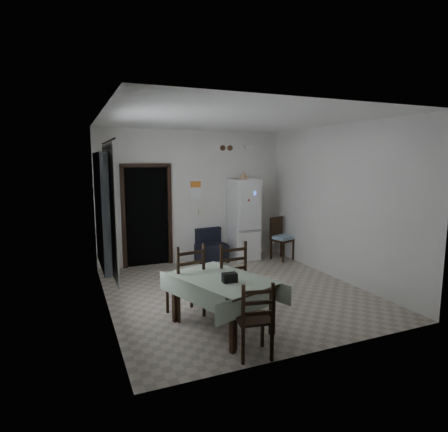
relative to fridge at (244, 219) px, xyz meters
The scene contains 25 objects.
ground 2.40m from the fridge, 119.58° to the right, with size 4.50×4.50×0.00m, color #A49886.
ceiling 2.98m from the fridge, 119.58° to the right, with size 4.20×4.50×0.02m, color white, non-canonical shape.
wall_back 1.26m from the fridge, 163.72° to the left, with size 4.20×0.02×2.90m, color silver, non-canonical shape.
wall_front 4.35m from the fridge, 104.69° to the right, with size 4.20×0.02×2.90m, color silver, non-canonical shape.
wall_left 3.77m from the fridge, 148.87° to the right, with size 0.02×4.50×2.90m, color silver, non-canonical shape.
wall_right 2.24m from the fridge, 62.51° to the right, with size 0.02×4.50×2.90m, color silver, non-canonical shape.
doorway 2.21m from the fridge, 166.30° to the left, with size 1.06×0.52×2.22m.
window_recess 3.93m from the fridge, 146.72° to the right, with size 0.10×1.20×1.60m, color silver.
curtain 3.84m from the fridge, 145.81° to the right, with size 0.02×1.45×1.85m, color white.
curtain_rod 4.10m from the fridge, 145.73° to the right, with size 0.02×0.02×1.60m, color black.
calendar 1.30m from the fridge, 163.59° to the left, with size 0.28×0.02×0.40m, color white.
calendar_image 1.35m from the fridge, 163.89° to the left, with size 0.24×0.01×0.14m, color orange.
light_switch 1.01m from the fridge, 161.96° to the left, with size 0.08×0.02×0.12m, color beige.
vent_left 1.68m from the fridge, 142.37° to the left, with size 0.12×0.12×0.03m, color #503420.
vent_right 1.65m from the fridge, 125.25° to the left, with size 0.12×0.12×0.03m, color #503420.
emergency_light 1.68m from the fridge, 47.74° to the left, with size 0.25×0.07×0.09m, color white.
fridge is the anchor object (origin of this frame).
tan_cone 1.00m from the fridge, 133.43° to the right, with size 0.21×0.21×0.17m, color tan.
navy_seat 0.96m from the fridge, behind, with size 0.61×0.59×0.73m, color black, non-canonical shape.
corner_chair 0.98m from the fridge, 29.02° to the right, with size 0.42×0.42×0.96m, color black, non-canonical shape.
dining_table 3.70m from the fridge, 120.48° to the right, with size 0.89×1.36×0.71m, color #96A990, non-canonical shape.
black_bag 3.84m from the fridge, 118.56° to the right, with size 0.18×0.11×0.12m, color black.
dining_chair_far_left 3.37m from the fridge, 130.55° to the right, with size 0.46×0.46×1.08m, color black, non-canonical shape.
dining_chair_far_right 3.00m from the fridge, 120.57° to the right, with size 0.46×0.46×1.07m, color black, non-canonical shape.
dining_chair_near_head 4.36m from the fridge, 114.38° to the right, with size 0.39×0.39×0.91m, color black, non-canonical shape.
Camera 1 is at (-2.58, -5.64, 2.24)m, focal length 30.00 mm.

